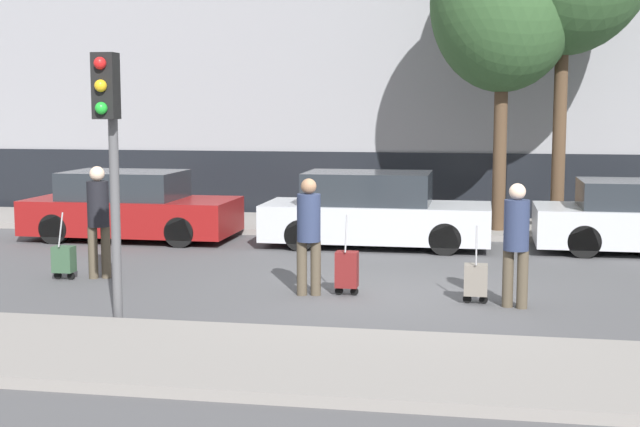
% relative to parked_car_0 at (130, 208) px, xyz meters
% --- Properties ---
extents(ground_plane, '(80.00, 80.00, 0.00)m').
position_rel_parked_car_0_xyz_m(ground_plane, '(5.82, -4.50, -0.66)').
color(ground_plane, '#4C4C4F').
extents(sidewalk_near, '(28.00, 2.50, 0.12)m').
position_rel_parked_car_0_xyz_m(sidewalk_near, '(5.82, -8.25, -0.60)').
color(sidewalk_near, gray).
rests_on(sidewalk_near, ground_plane).
extents(sidewalk_far, '(28.00, 3.00, 0.12)m').
position_rel_parked_car_0_xyz_m(sidewalk_far, '(5.82, 2.50, -0.60)').
color(sidewalk_far, gray).
rests_on(sidewalk_far, ground_plane).
extents(parked_car_0, '(4.23, 1.88, 1.40)m').
position_rel_parked_car_0_xyz_m(parked_car_0, '(0.00, 0.00, 0.00)').
color(parked_car_0, maroon).
rests_on(parked_car_0, ground_plane).
extents(parked_car_1, '(4.38, 1.77, 1.46)m').
position_rel_parked_car_0_xyz_m(parked_car_1, '(5.05, -0.04, 0.02)').
color(parked_car_1, '#B7BABF').
rests_on(parked_car_1, ground_plane).
extents(pedestrian_left, '(0.34, 0.34, 1.79)m').
position_rel_parked_car_0_xyz_m(pedestrian_left, '(1.14, -4.06, 0.36)').
color(pedestrian_left, '#4C4233').
rests_on(pedestrian_left, ground_plane).
extents(trolley_left, '(0.34, 0.29, 1.07)m').
position_rel_parked_car_0_xyz_m(trolley_left, '(0.63, -4.26, -0.33)').
color(trolley_left, '#335138').
rests_on(trolley_left, ground_plane).
extents(pedestrian_center, '(0.35, 0.34, 1.70)m').
position_rel_parked_car_0_xyz_m(pedestrian_center, '(4.66, -4.73, 0.31)').
color(pedestrian_center, '#4C4233').
rests_on(pedestrian_center, ground_plane).
extents(trolley_center, '(0.34, 0.29, 1.18)m').
position_rel_parked_car_0_xyz_m(trolley_center, '(5.20, -4.63, -0.28)').
color(trolley_center, maroon).
rests_on(trolley_center, ground_plane).
extents(pedestrian_right, '(0.34, 0.34, 1.70)m').
position_rel_parked_car_0_xyz_m(pedestrian_right, '(7.57, -5.01, 0.31)').
color(pedestrian_right, '#4C4233').
rests_on(pedestrian_right, ground_plane).
extents(trolley_right, '(0.34, 0.29, 1.09)m').
position_rel_parked_car_0_xyz_m(trolley_right, '(7.05, -4.85, -0.32)').
color(trolley_right, slate).
rests_on(trolley_right, ground_plane).
extents(traffic_light, '(0.28, 0.47, 3.37)m').
position_rel_parked_car_0_xyz_m(traffic_light, '(2.59, -6.86, 1.76)').
color(traffic_light, '#515154').
rests_on(traffic_light, ground_plane).
extents(bare_tree_down_street, '(3.02, 3.02, 6.58)m').
position_rel_parked_car_0_xyz_m(bare_tree_down_street, '(7.46, 1.90, 4.18)').
color(bare_tree_down_street, '#4C3826').
rests_on(bare_tree_down_street, sidewalk_far).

